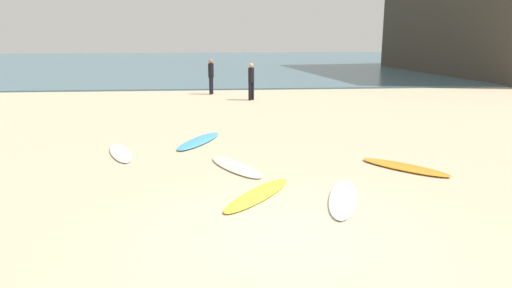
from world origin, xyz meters
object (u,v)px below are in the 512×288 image
surfboard_0 (199,141)px  surfboard_4 (405,167)px  surfboard_2 (343,198)px  beachgoer_near (211,74)px  surfboard_3 (121,153)px  surfboard_5 (236,167)px  surfboard_1 (258,194)px  beachgoer_mid (251,80)px

surfboard_0 → surfboard_4: surfboard_0 is taller
surfboard_2 → beachgoer_near: bearing=-62.8°
surfboard_2 → beachgoer_near: (-2.71, 15.65, 0.97)m
surfboard_3 → surfboard_5: size_ratio=1.01×
beachgoer_near → surfboard_0: bearing=-162.3°
surfboard_2 → surfboard_4: (2.02, 1.94, 0.01)m
surfboard_0 → surfboard_1: 4.94m
surfboard_1 → beachgoer_mid: beachgoer_mid is taller
surfboard_2 → surfboard_0: bearing=-42.2°
surfboard_1 → beachgoer_near: size_ratio=1.31×
surfboard_4 → surfboard_5: bearing=132.4°
surfboard_0 → surfboard_2: 5.90m
surfboard_0 → surfboard_5: surfboard_0 is taller
surfboard_2 → beachgoer_mid: (-0.83, 13.44, 0.93)m
beachgoer_mid → surfboard_4: bearing=57.2°
surfboard_3 → surfboard_1: bearing=-65.1°
surfboard_3 → beachgoer_near: size_ratio=1.21×
beachgoer_mid → surfboard_2: bearing=46.8°
surfboard_4 → beachgoer_near: (-4.73, 13.71, 0.96)m
surfboard_5 → beachgoer_mid: size_ratio=1.23×
surfboard_3 → surfboard_0: bearing=11.2°
surfboard_3 → beachgoer_mid: bearing=47.7°
surfboard_3 → surfboard_5: bearing=-46.2°
surfboard_1 → surfboard_3: bearing=-11.4°
surfboard_3 → surfboard_2: bearing=-56.3°
beachgoer_near → beachgoer_mid: size_ratio=1.04×
surfboard_2 → surfboard_5: (-2.01, 2.32, -0.00)m
beachgoer_near → beachgoer_mid: (1.88, -2.21, -0.04)m
surfboard_5 → beachgoer_near: bearing=-114.7°
surfboard_1 → beachgoer_mid: 13.17m
surfboard_0 → beachgoer_near: beachgoer_near is taller
surfboard_1 → surfboard_5: bearing=-44.7°
surfboard_1 → beachgoer_mid: bearing=-58.4°
surfboard_0 → surfboard_5: bearing=-46.1°
surfboard_1 → surfboard_5: 2.02m
surfboard_4 → surfboard_5: 4.04m
surfboard_0 → surfboard_4: 5.91m
surfboard_2 → surfboard_5: surfboard_2 is taller
surfboard_2 → surfboard_5: size_ratio=1.10×
beachgoer_near → surfboard_1: bearing=-156.9°
surfboard_5 → surfboard_1: bearing=72.4°
surfboard_1 → beachgoer_near: beachgoer_near is taller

